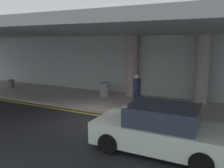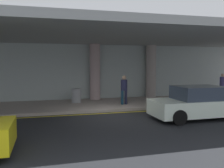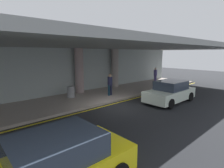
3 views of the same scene
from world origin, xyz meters
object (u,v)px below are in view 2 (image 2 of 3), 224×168
object	(u,v)px
car_white	(197,103)
traveler_with_luggage	(124,88)
support_column_left_mid	(151,71)
support_column_far_left	(95,72)
trash_bin_steel	(76,96)
person_waiting_for_ride	(222,84)

from	to	relation	value
car_white	traveler_with_luggage	world-z (taller)	traveler_with_luggage
support_column_left_mid	car_white	xyz separation A→B (m)	(-0.54, -6.28, -1.26)
support_column_far_left	trash_bin_steel	xyz separation A→B (m)	(-1.37, -0.98, -1.40)
trash_bin_steel	traveler_with_luggage	bearing A→B (deg)	-28.97
traveler_with_luggage	person_waiting_for_ride	world-z (taller)	same
support_column_left_mid	trash_bin_steel	bearing A→B (deg)	-169.69
support_column_far_left	car_white	distance (m)	7.28
support_column_left_mid	person_waiting_for_ride	world-z (taller)	support_column_left_mid
support_column_far_left	person_waiting_for_ride	world-z (taller)	support_column_far_left
support_column_left_mid	traveler_with_luggage	size ratio (longest dim) A/B	2.17
car_white	traveler_with_luggage	size ratio (longest dim) A/B	2.44
support_column_left_mid	person_waiting_for_ride	size ratio (longest dim) A/B	2.17
support_column_far_left	trash_bin_steel	size ratio (longest dim) A/B	4.29
support_column_far_left	car_white	world-z (taller)	support_column_far_left
support_column_far_left	person_waiting_for_ride	distance (m)	8.98
person_waiting_for_ride	trash_bin_steel	size ratio (longest dim) A/B	1.98
support_column_far_left	traveler_with_luggage	xyz separation A→B (m)	(1.23, -2.42, -0.86)
support_column_far_left	car_white	bearing A→B (deg)	-61.17
car_white	trash_bin_steel	world-z (taller)	car_white
person_waiting_for_ride	trash_bin_steel	xyz separation A→B (m)	(-10.21, 0.39, -0.54)
support_column_left_mid	trash_bin_steel	size ratio (longest dim) A/B	4.29
car_white	person_waiting_for_ride	distance (m)	7.30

